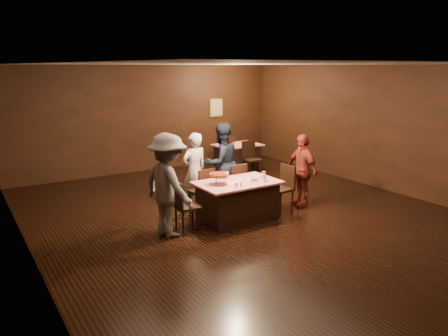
{
  "coord_description": "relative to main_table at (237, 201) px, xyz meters",
  "views": [
    {
      "loc": [
        -4.86,
        -6.67,
        2.97
      ],
      "look_at": [
        -0.38,
        0.43,
        1.0
      ],
      "focal_mm": 35.0,
      "sensor_mm": 36.0,
      "label": 1
    }
  ],
  "objects": [
    {
      "name": "room",
      "position": [
        0.26,
        -0.12,
        1.75
      ],
      "size": [
        10.0,
        10.04,
        3.02
      ],
      "color": "black",
      "rests_on": "ground"
    },
    {
      "name": "main_table",
      "position": [
        0.0,
        0.0,
        0.0
      ],
      "size": [
        1.6,
        1.0,
        0.77
      ],
      "primitive_type": "cube",
      "color": "red",
      "rests_on": "ground"
    },
    {
      "name": "back_table",
      "position": [
        2.31,
        3.42,
        0.0
      ],
      "size": [
        1.3,
        0.9,
        0.77
      ],
      "primitive_type": "cube",
      "color": "#B40C0E",
      "rests_on": "ground"
    },
    {
      "name": "chair_far_left",
      "position": [
        -0.4,
        0.75,
        0.09
      ],
      "size": [
        0.49,
        0.49,
        0.95
      ],
      "primitive_type": "cube",
      "rotation": [
        0.0,
        0.0,
        3.32
      ],
      "color": "black",
      "rests_on": "ground"
    },
    {
      "name": "chair_far_right",
      "position": [
        0.4,
        0.75,
        0.09
      ],
      "size": [
        0.45,
        0.45,
        0.95
      ],
      "primitive_type": "cube",
      "rotation": [
        0.0,
        0.0,
        3.22
      ],
      "color": "black",
      "rests_on": "ground"
    },
    {
      "name": "chair_end_left",
      "position": [
        -1.1,
        0.0,
        0.09
      ],
      "size": [
        0.45,
        0.45,
        0.95
      ],
      "primitive_type": "cube",
      "rotation": [
        0.0,
        0.0,
        1.5
      ],
      "color": "black",
      "rests_on": "ground"
    },
    {
      "name": "chair_end_right",
      "position": [
        1.1,
        0.0,
        0.09
      ],
      "size": [
        0.46,
        0.46,
        0.95
      ],
      "primitive_type": "cube",
      "rotation": [
        0.0,
        0.0,
        -1.48
      ],
      "color": "black",
      "rests_on": "ground"
    },
    {
      "name": "chair_back_near",
      "position": [
        2.31,
        2.72,
        0.09
      ],
      "size": [
        0.45,
        0.45,
        0.95
      ],
      "primitive_type": "cube",
      "rotation": [
        0.0,
        0.0,
        -0.09
      ],
      "color": "black",
      "rests_on": "ground"
    },
    {
      "name": "chair_back_far",
      "position": [
        2.31,
        4.02,
        0.09
      ],
      "size": [
        0.5,
        0.5,
        0.95
      ],
      "primitive_type": "cube",
      "rotation": [
        0.0,
        0.0,
        2.93
      ],
      "color": "black",
      "rests_on": "ground"
    },
    {
      "name": "diner_white_jacket",
      "position": [
        -0.33,
        1.15,
        0.42
      ],
      "size": [
        0.62,
        0.44,
        1.61
      ],
      "primitive_type": "imported",
      "rotation": [
        0.0,
        0.0,
        3.24
      ],
      "color": "silver",
      "rests_on": "ground"
    },
    {
      "name": "diner_navy_hoodie",
      "position": [
        0.34,
        1.15,
        0.5
      ],
      "size": [
        0.91,
        0.73,
        1.77
      ],
      "primitive_type": "imported",
      "rotation": [
        0.0,
        0.0,
        3.21
      ],
      "color": "#171D30",
      "rests_on": "ground"
    },
    {
      "name": "diner_grey_knit",
      "position": [
        -1.5,
        -0.03,
        0.54
      ],
      "size": [
        0.92,
        1.31,
        1.85
      ],
      "primitive_type": "imported",
      "rotation": [
        0.0,
        0.0,
        1.78
      ],
      "color": "slate",
      "rests_on": "ground"
    },
    {
      "name": "diner_red_shirt",
      "position": [
        1.68,
        0.03,
        0.4
      ],
      "size": [
        0.43,
        0.93,
        1.56
      ],
      "primitive_type": "imported",
      "rotation": [
        0.0,
        0.0,
        -1.62
      ],
      "color": "#A33528",
      "rests_on": "ground"
    },
    {
      "name": "pizza_stand",
      "position": [
        -0.4,
        0.05,
        0.57
      ],
      "size": [
        0.38,
        0.38,
        0.22
      ],
      "color": "black",
      "rests_on": "main_table"
    },
    {
      "name": "plate_with_slice",
      "position": [
        0.25,
        -0.18,
        0.41
      ],
      "size": [
        0.25,
        0.25,
        0.06
      ],
      "color": "white",
      "rests_on": "main_table"
    },
    {
      "name": "plate_empty",
      "position": [
        0.55,
        0.15,
        0.39
      ],
      "size": [
        0.25,
        0.25,
        0.01
      ],
      "primitive_type": "cylinder",
      "color": "white",
      "rests_on": "main_table"
    },
    {
      "name": "glass_front_right",
      "position": [
        0.45,
        -0.25,
        0.46
      ],
      "size": [
        0.08,
        0.08,
        0.14
      ],
      "primitive_type": "cylinder",
      "color": "silver",
      "rests_on": "main_table"
    },
    {
      "name": "glass_amber",
      "position": [
        0.6,
        -0.05,
        0.46
      ],
      "size": [
        0.08,
        0.08,
        0.14
      ],
      "primitive_type": "cylinder",
      "color": "#BF7F26",
      "rests_on": "main_table"
    },
    {
      "name": "glass_back",
      "position": [
        -0.05,
        0.3,
        0.46
      ],
      "size": [
        0.08,
        0.08,
        0.14
      ],
      "primitive_type": "cylinder",
      "color": "silver",
      "rests_on": "main_table"
    },
    {
      "name": "condiments",
      "position": [
        -0.18,
        -0.28,
        0.43
      ],
      "size": [
        0.17,
        0.1,
        0.09
      ],
      "color": "silver",
      "rests_on": "main_table"
    },
    {
      "name": "napkin_center",
      "position": [
        0.3,
        0.0,
        0.39
      ],
      "size": [
        0.19,
        0.19,
        0.01
      ],
      "primitive_type": "cube",
      "rotation": [
        0.0,
        0.0,
        0.21
      ],
      "color": "white",
      "rests_on": "main_table"
    },
    {
      "name": "napkin_left",
      "position": [
        -0.15,
        -0.05,
        0.39
      ],
      "size": [
        0.21,
        0.21,
        0.01
      ],
      "primitive_type": "cube",
      "rotation": [
        0.0,
        0.0,
        -0.35
      ],
      "color": "white",
      "rests_on": "main_table"
    }
  ]
}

